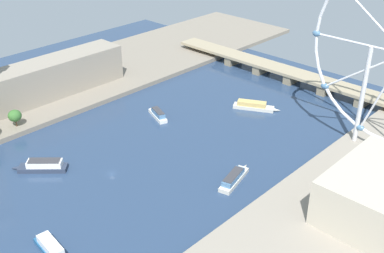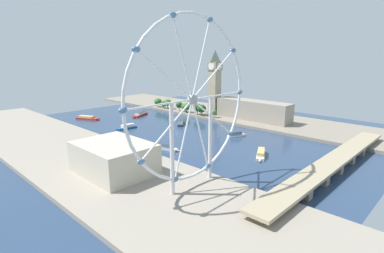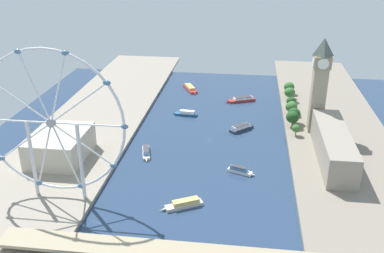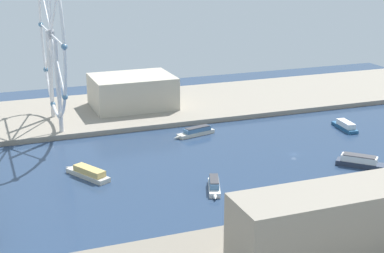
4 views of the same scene
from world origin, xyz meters
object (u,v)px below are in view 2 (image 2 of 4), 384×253
at_px(clock_tower, 215,81).
at_px(tour_boat_0, 140,114).
at_px(tour_boat_5, 261,154).
at_px(riverside_hall, 114,158).
at_px(ferris_wheel, 192,101).
at_px(tour_boat_6, 127,127).
at_px(tour_boat_1, 165,147).
at_px(tour_boat_3, 181,123).
at_px(tour_boat_4, 87,118).
at_px(parliament_block, 253,110).
at_px(river_bridge, 332,163).
at_px(tour_boat_2, 236,135).

distance_m(clock_tower, tour_boat_0, 109.19).
bearing_deg(tour_boat_5, riverside_hall, -53.89).
height_order(ferris_wheel, tour_boat_6, ferris_wheel).
height_order(tour_boat_5, tour_boat_6, tour_boat_5).
distance_m(clock_tower, tour_boat_6, 130.99).
height_order(riverside_hall, tour_boat_6, riverside_hall).
distance_m(clock_tower, ferris_wheel, 226.08).
distance_m(tour_boat_1, tour_boat_5, 82.10).
distance_m(clock_tower, riverside_hall, 221.99).
height_order(riverside_hall, tour_boat_3, riverside_hall).
height_order(tour_boat_3, tour_boat_4, tour_boat_3).
bearing_deg(tour_boat_4, clock_tower, 24.97).
relative_size(clock_tower, ferris_wheel, 0.82).
distance_m(tour_boat_1, tour_boat_4, 166.09).
distance_m(parliament_block, river_bridge, 162.95).
bearing_deg(clock_tower, tour_boat_4, -39.70).
relative_size(clock_tower, tour_boat_1, 3.06).
relative_size(ferris_wheel, tour_boat_2, 4.66).
bearing_deg(tour_boat_1, tour_boat_6, 152.47).
bearing_deg(tour_boat_5, river_bridge, 69.02).
xyz_separation_m(ferris_wheel, tour_boat_0, (-116.08, -207.15, -53.39)).
xyz_separation_m(tour_boat_0, tour_boat_2, (-2.78, 155.74, 0.07)).
distance_m(river_bridge, tour_boat_0, 260.39).
bearing_deg(tour_boat_5, tour_boat_6, -110.53).
relative_size(tour_boat_2, tour_boat_4, 0.63).
bearing_deg(parliament_block, tour_boat_4, -50.35).
height_order(parliament_block, tour_boat_1, parliament_block).
height_order(river_bridge, tour_boat_1, river_bridge).
bearing_deg(tour_boat_6, ferris_wheel, 74.97).
height_order(ferris_wheel, river_bridge, ferris_wheel).
xyz_separation_m(tour_boat_0, tour_boat_6, (53.60, 47.05, -0.02)).
bearing_deg(clock_tower, tour_boat_5, 52.90).
bearing_deg(tour_boat_1, tour_boat_5, 16.20).
bearing_deg(tour_boat_3, riverside_hall, 165.10).
bearing_deg(tour_boat_5, clock_tower, -155.23).
bearing_deg(tour_boat_2, tour_boat_3, 111.41).
bearing_deg(tour_boat_3, clock_tower, -42.32).
bearing_deg(river_bridge, tour_boat_5, -82.86).
relative_size(parliament_block, river_bridge, 0.46).
height_order(parliament_block, tour_boat_2, parliament_block).
bearing_deg(riverside_hall, tour_boat_2, 179.54).
bearing_deg(tour_boat_6, clock_tower, 173.51).
distance_m(clock_tower, tour_boat_5, 170.18).
xyz_separation_m(tour_boat_2, tour_boat_6, (56.38, -108.69, -0.08)).
xyz_separation_m(tour_boat_1, tour_boat_5, (-41.68, 70.74, 0.07)).
xyz_separation_m(clock_tower, tour_boat_2, (63.85, 81.42, -44.20)).
xyz_separation_m(ferris_wheel, tour_boat_6, (-62.49, -160.10, -53.40)).
xyz_separation_m(riverside_hall, river_bridge, (-111.92, 104.48, -7.37)).
distance_m(river_bridge, tour_boat_2, 107.28).
distance_m(tour_boat_0, tour_boat_6, 71.32).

